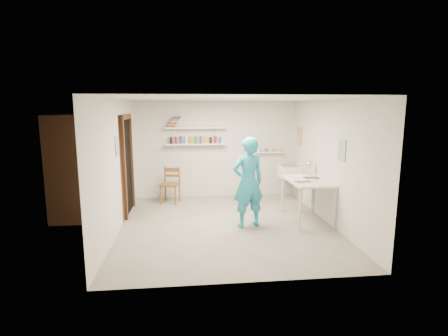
{
  "coord_description": "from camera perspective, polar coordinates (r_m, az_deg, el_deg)",
  "views": [
    {
      "loc": [
        -0.74,
        -6.41,
        2.26
      ],
      "look_at": [
        0.0,
        0.4,
        1.05
      ],
      "focal_mm": 28.0,
      "sensor_mm": 36.0,
      "label": 1
    }
  ],
  "objects": [
    {
      "name": "ceiling",
      "position": [
        6.45,
        0.39,
        11.35
      ],
      "size": [
        4.0,
        4.5,
        0.02
      ],
      "primitive_type": "cube",
      "color": "silver",
      "rests_on": "wall_back"
    },
    {
      "name": "work_table",
      "position": [
        7.19,
        13.4,
        -5.12
      ],
      "size": [
        0.75,
        1.24,
        0.83
      ],
      "primitive_type": "cube",
      "color": "silver",
      "rests_on": "ground"
    },
    {
      "name": "poster_right_b",
      "position": [
        6.51,
        18.66,
        2.79
      ],
      "size": [
        0.01,
        0.3,
        0.38
      ],
      "primitive_type": "cube",
      "color": "#3F724C",
      "rests_on": "wall_right"
    },
    {
      "name": "wall_back",
      "position": [
        8.76,
        -1.32,
        3.07
      ],
      "size": [
        4.0,
        0.02,
        2.4
      ],
      "primitive_type": "cube",
      "color": "silver",
      "rests_on": "ground"
    },
    {
      "name": "desk_lamp",
      "position": [
        7.59,
        13.8,
        0.55
      ],
      "size": [
        0.16,
        0.16,
        0.16
      ],
      "primitive_type": "sphere",
      "color": "silver",
      "rests_on": "work_table"
    },
    {
      "name": "doorway_recess",
      "position": [
        7.66,
        -15.51,
        0.19
      ],
      "size": [
        0.02,
        0.9,
        2.0
      ],
      "primitive_type": "cube",
      "color": "black",
      "rests_on": "wall_left"
    },
    {
      "name": "ledge_shelf",
      "position": [
        8.9,
        7.43,
        2.58
      ],
      "size": [
        0.7,
        0.14,
        0.03
      ],
      "primitive_type": "cube",
      "color": "white",
      "rests_on": "wall_back"
    },
    {
      "name": "floor",
      "position": [
        6.84,
        0.37,
        -9.37
      ],
      "size": [
        4.0,
        4.5,
        0.02
      ],
      "primitive_type": "cube",
      "color": "slate",
      "rests_on": "ground"
    },
    {
      "name": "door_lintel",
      "position": [
        7.56,
        -15.73,
        8.06
      ],
      "size": [
        0.06,
        1.05,
        0.1
      ],
      "primitive_type": "cube",
      "color": "brown",
      "rests_on": "wall_left"
    },
    {
      "name": "wall_right",
      "position": [
        7.05,
        16.83,
        0.95
      ],
      "size": [
        0.02,
        4.5,
        2.4
      ],
      "primitive_type": "cube",
      "color": "silver",
      "rests_on": "ground"
    },
    {
      "name": "door_jamb_far",
      "position": [
        8.15,
        -14.82,
        0.79
      ],
      "size": [
        0.06,
        0.1,
        2.0
      ],
      "primitive_type": "cube",
      "color": "brown",
      "rests_on": "ground"
    },
    {
      "name": "belfast_sink",
      "position": [
        8.62,
        10.68,
        -0.58
      ],
      "size": [
        0.48,
        0.6,
        0.3
      ],
      "primitive_type": "cube",
      "color": "white",
      "rests_on": "wall_right"
    },
    {
      "name": "poster_left",
      "position": [
        6.61,
        -17.07,
        3.42
      ],
      "size": [
        0.01,
        0.28,
        0.36
      ],
      "primitive_type": "cube",
      "color": "#334C7F",
      "rests_on": "wall_left"
    },
    {
      "name": "man",
      "position": [
        6.55,
        3.97,
        -2.37
      ],
      "size": [
        0.71,
        0.56,
        1.71
      ],
      "primitive_type": "imported",
      "rotation": [
        0.0,
        0.0,
        3.41
      ],
      "color": "#259BBD",
      "rests_on": "ground"
    },
    {
      "name": "shelf_lower",
      "position": [
        8.59,
        -4.59,
        3.91
      ],
      "size": [
        1.5,
        0.22,
        0.03
      ],
      "primitive_type": "cube",
      "color": "white",
      "rests_on": "wall_back"
    },
    {
      "name": "shelf_upper",
      "position": [
        8.56,
        -4.62,
        6.57
      ],
      "size": [
        1.5,
        0.22,
        0.03
      ],
      "primitive_type": "cube",
      "color": "white",
      "rests_on": "wall_back"
    },
    {
      "name": "spray_cans",
      "position": [
        8.58,
        -4.6,
        4.57
      ],
      "size": [
        1.34,
        0.06,
        0.17
      ],
      "color": "black",
      "rests_on": "shelf_lower"
    },
    {
      "name": "wall_front",
      "position": [
        4.34,
        3.83,
        -4.13
      ],
      "size": [
        4.0,
        0.02,
        2.4
      ],
      "primitive_type": "cube",
      "color": "silver",
      "rests_on": "ground"
    },
    {
      "name": "poster_right_a",
      "position": [
        8.68,
        12.18,
        5.11
      ],
      "size": [
        0.01,
        0.34,
        0.42
      ],
      "primitive_type": "cube",
      "color": "#995933",
      "rests_on": "wall_right"
    },
    {
      "name": "wall_clock",
      "position": [
        6.71,
        4.16,
        0.42
      ],
      "size": [
        0.31,
        0.11,
        0.31
      ],
      "primitive_type": "cylinder",
      "rotation": [
        1.57,
        0.0,
        0.26
      ],
      "color": "#F1E9A4",
      "rests_on": "man"
    },
    {
      "name": "papers",
      "position": [
        7.1,
        13.54,
        -1.81
      ],
      "size": [
        0.3,
        0.22,
        0.02
      ],
      "color": "silver",
      "rests_on": "work_table"
    },
    {
      "name": "door_jamb_near",
      "position": [
        7.18,
        -15.97,
        -0.48
      ],
      "size": [
        0.06,
        0.1,
        2.0
      ],
      "primitive_type": "cube",
      "color": "brown",
      "rests_on": "ground"
    },
    {
      "name": "wall_left",
      "position": [
        6.62,
        -17.18,
        0.35
      ],
      "size": [
        0.02,
        4.5,
        2.4
      ],
      "primitive_type": "cube",
      "color": "silver",
      "rests_on": "ground"
    },
    {
      "name": "corridor_box",
      "position": [
        7.8,
        -20.67,
        0.45
      ],
      "size": [
        1.4,
        1.5,
        2.1
      ],
      "primitive_type": "cube",
      "color": "brown",
      "rests_on": "ground"
    },
    {
      "name": "ledge_pots",
      "position": [
        8.89,
        7.44,
        2.96
      ],
      "size": [
        0.48,
        0.07,
        0.09
      ],
      "color": "silver",
      "rests_on": "ledge_shelf"
    },
    {
      "name": "wooden_chair",
      "position": [
        8.33,
        -8.79,
        -2.68
      ],
      "size": [
        0.51,
        0.49,
        0.89
      ],
      "primitive_type": "cube",
      "rotation": [
        0.0,
        0.0,
        -0.27
      ],
      "color": "brown",
      "rests_on": "ground"
    },
    {
      "name": "book_stack",
      "position": [
        8.55,
        -8.15,
        7.45
      ],
      "size": [
        0.34,
        0.14,
        0.25
      ],
      "color": "red",
      "rests_on": "shelf_upper"
    }
  ]
}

